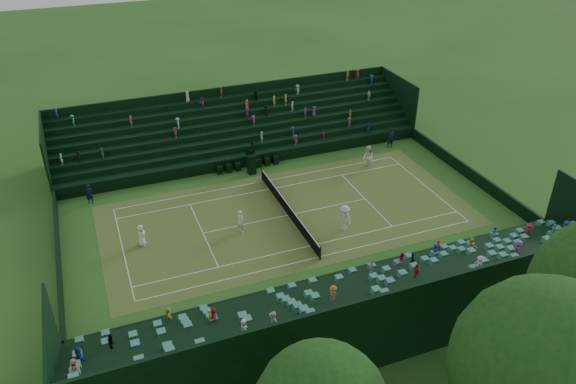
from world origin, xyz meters
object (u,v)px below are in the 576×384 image
at_px(umpire_chair, 251,161).
at_px(player_far_east, 344,218).
at_px(tennis_net, 288,209).
at_px(player_near_west, 141,235).
at_px(player_near_east, 241,221).
at_px(player_far_west, 368,157).

xyz_separation_m(umpire_chair, player_far_east, (10.35, 3.44, -0.13)).
height_order(tennis_net, player_near_west, player_near_west).
xyz_separation_m(player_near_east, player_far_east, (2.40, 6.85, 0.11)).
xyz_separation_m(player_near_east, player_far_west, (-5.21, 12.83, 0.14)).
distance_m(umpire_chair, player_far_east, 10.91).
distance_m(player_far_west, player_far_east, 9.67).
bearing_deg(umpire_chair, player_near_west, -54.97).
distance_m(player_near_west, player_near_east, 6.75).
relative_size(tennis_net, player_near_west, 7.30).
relative_size(tennis_net, player_far_west, 5.74).
bearing_deg(tennis_net, player_far_west, 116.44).
height_order(umpire_chair, player_far_east, umpire_chair).
bearing_deg(tennis_net, player_far_east, 43.76).
relative_size(umpire_chair, player_near_west, 1.62).
bearing_deg(player_far_east, tennis_net, -153.06).
height_order(tennis_net, player_far_west, player_far_west).
bearing_deg(player_far_east, player_near_west, -120.37).
height_order(player_near_east, player_far_west, player_far_west).
relative_size(player_near_west, player_far_west, 0.79).
distance_m(umpire_chair, player_near_west, 12.35).
bearing_deg(player_near_west, player_far_east, -83.51).
bearing_deg(umpire_chair, tennis_net, 3.44).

